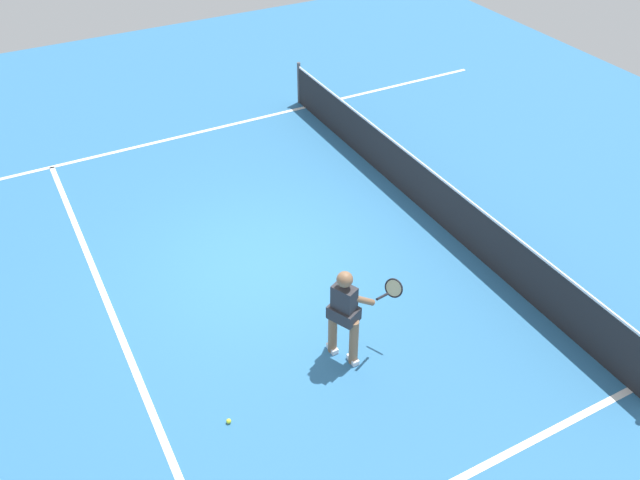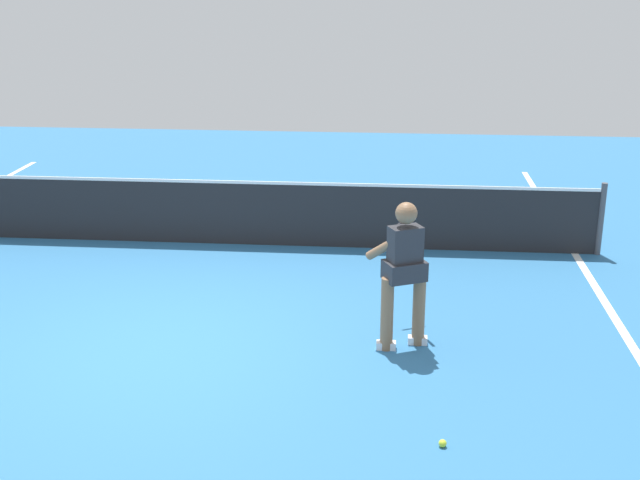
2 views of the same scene
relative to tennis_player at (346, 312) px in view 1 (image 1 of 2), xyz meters
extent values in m
plane|color=teal|center=(-2.48, -0.25, -0.85)|extent=(23.70, 23.70, 0.00)
cube|color=white|center=(-2.48, -2.73, -0.84)|extent=(9.73, 0.10, 0.01)
cube|color=white|center=(-7.34, -0.25, -0.84)|extent=(0.10, 16.23, 0.01)
cylinder|color=#4C4C51|center=(-7.64, 3.12, -0.35)|extent=(0.08, 0.08, 1.01)
cube|color=#232326|center=(-2.48, 3.12, -0.41)|extent=(10.25, 0.02, 0.89)
cube|color=white|center=(-2.48, 3.12, 0.06)|extent=(10.25, 0.02, 0.04)
cylinder|color=#8C6647|center=(-0.16, -0.11, -0.46)|extent=(0.13, 0.13, 0.78)
cylinder|color=#8C6647|center=(0.17, 0.05, -0.46)|extent=(0.13, 0.13, 0.78)
cube|color=white|center=(-0.16, -0.11, -0.81)|extent=(0.20, 0.10, 0.08)
cube|color=white|center=(0.17, 0.05, -0.81)|extent=(0.20, 0.10, 0.08)
cube|color=#2D2D33|center=(0.00, -0.03, 0.19)|extent=(0.37, 0.32, 0.52)
cube|color=#2D2D33|center=(0.00, -0.03, -0.01)|extent=(0.48, 0.42, 0.20)
sphere|color=#8C6647|center=(0.00, -0.03, 0.59)|extent=(0.22, 0.22, 0.22)
cylinder|color=#8C6647|center=(-0.20, 0.04, 0.21)|extent=(0.42, 0.37, 0.37)
cylinder|color=#8C6647|center=(0.08, 0.17, 0.21)|extent=(0.09, 0.48, 0.37)
cylinder|color=black|center=(0.13, 0.49, 0.17)|extent=(0.16, 0.28, 0.14)
torus|color=black|center=(0.01, 0.77, 0.11)|extent=(0.31, 0.23, 0.28)
cylinder|color=beige|center=(0.01, 0.77, 0.11)|extent=(0.26, 0.18, 0.23)
sphere|color=#D1E533|center=(0.33, -1.90, -0.81)|extent=(0.07, 0.07, 0.07)
camera|label=1|loc=(5.66, -3.41, 6.25)|focal=37.41mm
camera|label=2|loc=(-0.15, -7.87, 2.89)|focal=46.43mm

